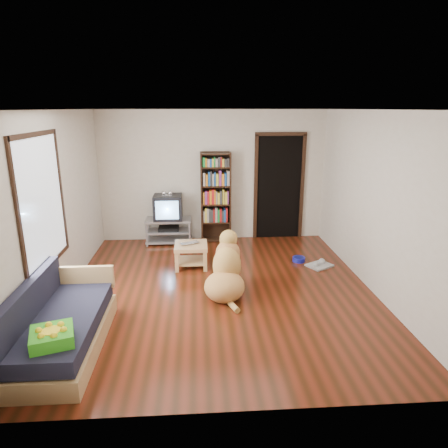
{
  "coord_description": "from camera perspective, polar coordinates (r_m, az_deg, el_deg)",
  "views": [
    {
      "loc": [
        -0.31,
        -5.45,
        2.62
      ],
      "look_at": [
        0.09,
        0.44,
        0.9
      ],
      "focal_mm": 32.0,
      "sensor_mm": 36.0,
      "label": 1
    }
  ],
  "objects": [
    {
      "name": "wall_right",
      "position": [
        6.17,
        20.8,
        2.81
      ],
      "size": [
        0.0,
        5.0,
        5.0
      ],
      "primitive_type": "plane",
      "rotation": [
        1.57,
        0.0,
        -1.57
      ],
      "color": "beige",
      "rests_on": "ground"
    },
    {
      "name": "laptop",
      "position": [
        6.76,
        -4.76,
        -2.87
      ],
      "size": [
        0.38,
        0.33,
        0.03
      ],
      "primitive_type": "imported",
      "rotation": [
        0.0,
        0.0,
        0.46
      ],
      "color": "silver",
      "rests_on": "coffee_table"
    },
    {
      "name": "sofa",
      "position": [
        4.96,
        -22.35,
        -13.52
      ],
      "size": [
        0.8,
        1.8,
        0.8
      ],
      "color": "tan",
      "rests_on": "ground"
    },
    {
      "name": "ground",
      "position": [
        6.06,
        -0.55,
        -9.39
      ],
      "size": [
        5.0,
        5.0,
        0.0
      ],
      "primitive_type": "plane",
      "color": "#591E0F",
      "rests_on": "ground"
    },
    {
      "name": "ceiling",
      "position": [
        5.46,
        -0.63,
        16.03
      ],
      "size": [
        5.0,
        5.0,
        0.0
      ],
      "primitive_type": "plane",
      "rotation": [
        3.14,
        0.0,
        0.0
      ],
      "color": "white",
      "rests_on": "ground"
    },
    {
      "name": "wall_front",
      "position": [
        3.25,
        1.99,
        -7.76
      ],
      "size": [
        4.5,
        0.0,
        4.5
      ],
      "primitive_type": "plane",
      "rotation": [
        -1.57,
        0.0,
        0.0
      ],
      "color": "beige",
      "rests_on": "ground"
    },
    {
      "name": "doorway",
      "position": [
        8.24,
        7.86,
        5.6
      ],
      "size": [
        1.03,
        0.05,
        2.19
      ],
      "color": "black",
      "rests_on": "wall_back"
    },
    {
      "name": "coffee_table",
      "position": [
        6.83,
        -4.73,
        -3.84
      ],
      "size": [
        0.55,
        0.55,
        0.4
      ],
      "color": "tan",
      "rests_on": "ground"
    },
    {
      "name": "bookshelf",
      "position": [
        7.97,
        -1.2,
        4.52
      ],
      "size": [
        0.6,
        0.3,
        1.8
      ],
      "color": "black",
      "rests_on": "ground"
    },
    {
      "name": "wall_back",
      "position": [
        8.07,
        -1.62,
        6.82
      ],
      "size": [
        4.5,
        0.0,
        4.5
      ],
      "primitive_type": "plane",
      "rotation": [
        1.57,
        0.0,
        0.0
      ],
      "color": "beige",
      "rests_on": "ground"
    },
    {
      "name": "tv_stand",
      "position": [
        8.07,
        -7.88,
        -0.84
      ],
      "size": [
        0.9,
        0.45,
        0.5
      ],
      "color": "#99999E",
      "rests_on": "ground"
    },
    {
      "name": "dog_bowl",
      "position": [
        7.23,
        10.63,
        -4.97
      ],
      "size": [
        0.22,
        0.22,
        0.08
      ],
      "primitive_type": "cylinder",
      "color": "#141990",
      "rests_on": "ground"
    },
    {
      "name": "window",
      "position": [
        5.43,
        -24.54,
        2.85
      ],
      "size": [
        0.03,
        1.46,
        1.7
      ],
      "color": "white",
      "rests_on": "wall_left"
    },
    {
      "name": "green_cushion",
      "position": [
        4.36,
        -23.35,
        -14.55
      ],
      "size": [
        0.5,
        0.5,
        0.13
      ],
      "primitive_type": "cube",
      "rotation": [
        0.0,
        0.0,
        0.32
      ],
      "color": "green",
      "rests_on": "sofa"
    },
    {
      "name": "dog",
      "position": [
        5.82,
        0.32,
        -6.82
      ],
      "size": [
        0.7,
        1.14,
        0.93
      ],
      "color": "#C1854A",
      "rests_on": "ground"
    },
    {
      "name": "wall_left",
      "position": [
        5.93,
        -22.84,
        2.1
      ],
      "size": [
        0.0,
        5.0,
        5.0
      ],
      "primitive_type": "plane",
      "rotation": [
        1.57,
        0.0,
        1.57
      ],
      "color": "beige",
      "rests_on": "ground"
    },
    {
      "name": "grey_rag",
      "position": [
        7.09,
        13.48,
        -5.78
      ],
      "size": [
        0.51,
        0.48,
        0.03
      ],
      "primitive_type": "cube",
      "rotation": [
        0.0,
        0.0,
        0.53
      ],
      "color": "#ACACAC",
      "rests_on": "ground"
    },
    {
      "name": "crt_tv",
      "position": [
        7.97,
        -8.0,
        2.46
      ],
      "size": [
        0.55,
        0.52,
        0.58
      ],
      "color": "black",
      "rests_on": "tv_stand"
    }
  ]
}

